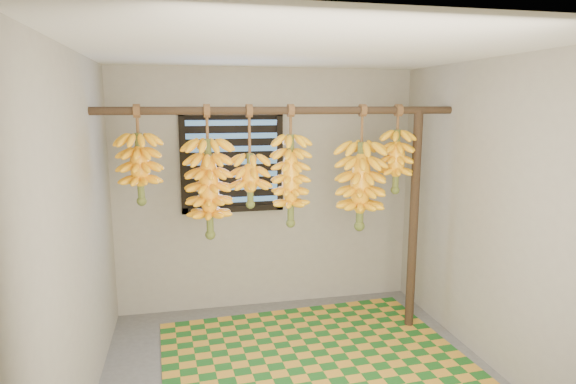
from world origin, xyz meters
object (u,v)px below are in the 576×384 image
object	(u,v)px
banana_bunch_d	(291,180)
banana_bunch_f	(396,161)
banana_bunch_b	(209,189)
banana_bunch_a	(140,169)
support_post	(414,222)
banana_bunch_c	(250,180)
woven_mat	(314,358)
banana_bunch_e	(360,186)

from	to	relation	value
banana_bunch_d	banana_bunch_f	size ratio (longest dim) A/B	1.33
banana_bunch_b	banana_bunch_a	bearing A→B (deg)	180.00
support_post	banana_bunch_f	distance (m)	0.59
banana_bunch_a	banana_bunch_c	world-z (taller)	same
woven_mat	banana_bunch_e	distance (m)	1.50
woven_mat	banana_bunch_f	size ratio (longest dim) A/B	3.15
banana_bunch_b	woven_mat	bearing A→B (deg)	-26.47
banana_bunch_b	banana_bunch_c	xyz separation A→B (m)	(0.34, 0.00, 0.06)
banana_bunch_c	banana_bunch_d	xyz separation A→B (m)	(0.34, 0.00, -0.02)
woven_mat	banana_bunch_a	size ratio (longest dim) A/B	3.12
banana_bunch_a	banana_bunch_b	xyz separation A→B (m)	(0.53, -0.00, -0.18)
woven_mat	banana_bunch_f	bearing A→B (deg)	25.11
banana_bunch_c	support_post	bearing A→B (deg)	0.00
banana_bunch_b	banana_bunch_d	world-z (taller)	same
support_post	banana_bunch_d	world-z (taller)	banana_bunch_d
support_post	banana_bunch_d	xyz separation A→B (m)	(-1.14, 0.00, 0.42)
banana_bunch_b	banana_bunch_e	xyz separation A→B (m)	(1.30, 0.00, -0.02)
banana_bunch_a	banana_bunch_e	xyz separation A→B (m)	(1.83, 0.00, -0.20)
woven_mat	banana_bunch_b	world-z (taller)	banana_bunch_b
woven_mat	banana_bunch_d	bearing A→B (deg)	105.74
banana_bunch_b	banana_bunch_c	world-z (taller)	same
support_post	banana_bunch_d	size ratio (longest dim) A/B	1.96
banana_bunch_c	banana_bunch_d	world-z (taller)	same
banana_bunch_a	banana_bunch_c	size ratio (longest dim) A/B	0.92
banana_bunch_a	banana_bunch_e	distance (m)	1.84
banana_bunch_a	banana_bunch_f	distance (m)	2.16
woven_mat	banana_bunch_a	xyz separation A→B (m)	(-1.32, 0.39, 1.55)
banana_bunch_c	banana_bunch_e	world-z (taller)	same
banana_bunch_c	banana_bunch_e	xyz separation A→B (m)	(0.97, 0.00, -0.08)
support_post	banana_bunch_b	size ratio (longest dim) A/B	1.85
banana_bunch_b	support_post	bearing A→B (deg)	0.00
support_post	banana_bunch_b	distance (m)	1.86
woven_mat	banana_bunch_c	bearing A→B (deg)	139.06
banana_bunch_e	woven_mat	bearing A→B (deg)	-142.49
banana_bunch_e	banana_bunch_f	size ratio (longest dim) A/B	1.40
support_post	banana_bunch_f	xyz separation A→B (m)	(-0.19, 0.00, 0.56)
woven_mat	banana_bunch_d	size ratio (longest dim) A/B	2.37
woven_mat	banana_bunch_b	distance (m)	1.63
banana_bunch_b	banana_bunch_f	size ratio (longest dim) A/B	1.41
banana_bunch_d	banana_bunch_e	xyz separation A→B (m)	(0.62, -0.00, -0.07)
banana_bunch_a	banana_bunch_f	bearing A→B (deg)	0.00
woven_mat	banana_bunch_f	distance (m)	1.81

